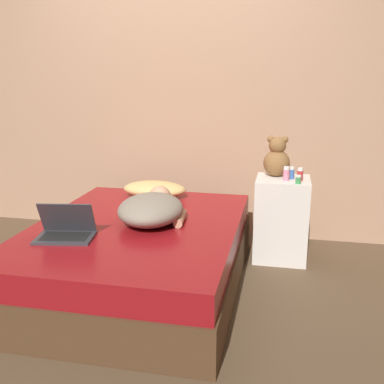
% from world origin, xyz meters
% --- Properties ---
extents(ground_plane, '(12.00, 12.00, 0.00)m').
position_xyz_m(ground_plane, '(0.00, 0.00, 0.00)').
color(ground_plane, brown).
extents(wall_back, '(8.00, 0.06, 2.60)m').
position_xyz_m(wall_back, '(0.00, 1.18, 1.30)').
color(wall_back, tan).
rests_on(wall_back, ground_plane).
extents(bed, '(1.37, 1.81, 0.45)m').
position_xyz_m(bed, '(0.00, 0.00, 0.22)').
color(bed, '#4C331E').
rests_on(bed, ground_plane).
extents(nightstand, '(0.40, 0.38, 0.65)m').
position_xyz_m(nightstand, '(0.95, 0.68, 0.32)').
color(nightstand, silver).
rests_on(nightstand, ground_plane).
extents(pillow, '(0.52, 0.31, 0.13)m').
position_xyz_m(pillow, '(-0.07, 0.67, 0.51)').
color(pillow, tan).
rests_on(pillow, bed).
extents(person_lying, '(0.49, 0.74, 0.19)m').
position_xyz_m(person_lying, '(0.09, 0.07, 0.54)').
color(person_lying, gray).
rests_on(person_lying, bed).
extents(laptop, '(0.37, 0.28, 0.22)m').
position_xyz_m(laptop, '(-0.34, -0.34, 0.50)').
color(laptop, '#333338').
rests_on(laptop, bed).
extents(teddy_bear, '(0.21, 0.21, 0.31)m').
position_xyz_m(teddy_bear, '(0.89, 0.76, 0.78)').
color(teddy_bear, brown).
rests_on(teddy_bear, nightstand).
extents(bottle_blue, '(0.03, 0.03, 0.09)m').
position_xyz_m(bottle_blue, '(1.01, 0.69, 0.69)').
color(bottle_blue, '#3866B2').
rests_on(bottle_blue, nightstand).
extents(bottle_green, '(0.04, 0.04, 0.06)m').
position_xyz_m(bottle_green, '(1.05, 0.54, 0.68)').
color(bottle_green, '#3D8E4C').
rests_on(bottle_green, nightstand).
extents(bottle_red, '(0.04, 0.04, 0.10)m').
position_xyz_m(bottle_red, '(1.07, 0.64, 0.69)').
color(bottle_red, '#B72D2D').
rests_on(bottle_red, nightstand).
extents(bottle_pink, '(0.05, 0.05, 0.11)m').
position_xyz_m(bottle_pink, '(0.97, 0.62, 0.70)').
color(bottle_pink, pink).
rests_on(bottle_pink, nightstand).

